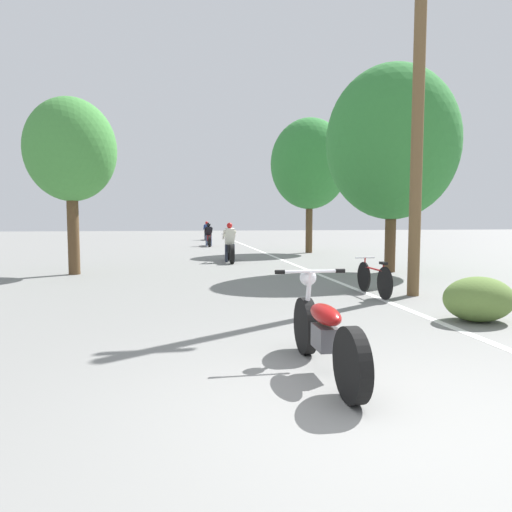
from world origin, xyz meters
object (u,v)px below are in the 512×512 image
motorcycle_rider_far (207,233)px  motorcycle_foreground (324,332)px  roadside_tree_right_near (393,143)px  roadside_tree_right_far (310,164)px  motorcycle_rider_lead (230,247)px  motorcycle_rider_mid (209,237)px  bicycle_parked (374,279)px  roadside_tree_left (71,151)px  utility_pole (418,111)px

motorcycle_rider_far → motorcycle_foreground: bearing=-91.1°
roadside_tree_right_near → roadside_tree_right_far: (-0.21, 8.01, 0.32)m
roadside_tree_right_near → roadside_tree_right_far: size_ratio=0.97×
roadside_tree_right_far → motorcycle_rider_lead: bearing=-136.4°
motorcycle_rider_mid → roadside_tree_right_near: bearing=-72.1°
roadside_tree_right_far → bicycle_parked: (-2.05, -11.95, -3.79)m
motorcycle_rider_far → roadside_tree_right_near: bearing=-79.2°
roadside_tree_right_near → bicycle_parked: size_ratio=3.60×
motorcycle_foreground → bicycle_parked: motorcycle_foreground is taller
roadside_tree_right_near → motorcycle_rider_mid: roadside_tree_right_near is taller
motorcycle_foreground → bicycle_parked: size_ratio=1.26×
roadside_tree_left → bicycle_parked: bearing=-34.9°
roadside_tree_right_near → roadside_tree_left: bearing=174.2°
motorcycle_foreground → roadside_tree_left: bearing=115.6°
utility_pole → motorcycle_rider_far: bearing=96.0°
motorcycle_rider_far → bicycle_parked: (1.95, -26.00, -0.18)m
motorcycle_rider_lead → motorcycle_rider_mid: size_ratio=1.00×
utility_pole → roadside_tree_right_far: bearing=84.1°
roadside_tree_right_near → bicycle_parked: 5.72m
motorcycle_rider_mid → bicycle_parked: motorcycle_rider_mid is taller
utility_pole → motorcycle_rider_far: size_ratio=3.56×
roadside_tree_right_near → roadside_tree_left: 9.30m
motorcycle_rider_lead → utility_pole: bearing=-69.9°
utility_pole → roadside_tree_right_far: utility_pole is taller
roadside_tree_right_near → bicycle_parked: roadside_tree_right_near is taller
bicycle_parked → roadside_tree_left: bearing=145.1°
roadside_tree_left → motorcycle_rider_far: 21.93m
motorcycle_foreground → motorcycle_rider_mid: motorcycle_rider_mid is taller
motorcycle_rider_mid → bicycle_parked: 18.21m
utility_pole → motorcycle_foreground: (-3.33, -4.31, -3.34)m
motorcycle_rider_mid → bicycle_parked: bearing=-82.7°
motorcycle_rider_lead → motorcycle_rider_far: size_ratio=1.05×
roadside_tree_right_near → motorcycle_rider_mid: bearing=107.9°
motorcycle_foreground → motorcycle_rider_lead: motorcycle_rider_lead is taller
utility_pole → motorcycle_rider_mid: utility_pole is taller
motorcycle_rider_far → bicycle_parked: motorcycle_rider_far is taller
utility_pole → roadside_tree_right_far: size_ratio=1.17×
motorcycle_rider_mid → motorcycle_rider_lead: bearing=-89.2°
utility_pole → motorcycle_rider_mid: bearing=99.7°
roadside_tree_right_near → motorcycle_rider_far: bearing=100.8°
roadside_tree_right_far → motorcycle_rider_lead: 6.83m
roadside_tree_left → motorcycle_foreground: (4.46, -9.32, -3.08)m
utility_pole → roadside_tree_left: utility_pole is taller
motorcycle_foreground → motorcycle_rider_far: size_ratio=1.04×
utility_pole → roadside_tree_left: (-7.79, 5.01, -0.26)m
roadside_tree_right_near → roadside_tree_right_far: bearing=91.5°
bicycle_parked → motorcycle_foreground: bearing=-119.6°
utility_pole → motorcycle_rider_lead: 9.20m
roadside_tree_right_far → roadside_tree_left: 11.50m
motorcycle_foreground → roadside_tree_right_near: bearing=60.3°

